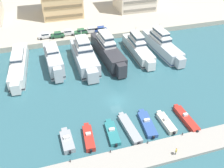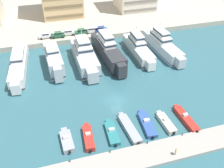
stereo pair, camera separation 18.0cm
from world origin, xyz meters
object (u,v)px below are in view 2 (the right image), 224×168
Objects in this scene: car_white_center at (91,30)px; pedestrian_mid_deck at (176,151)px; car_white_far_left at (45,35)px; car_green_center_left at (81,31)px; yacht_charcoal_center_left at (108,50)px; yacht_silver_center_right at (162,44)px; yacht_silver_mid_left at (85,56)px; motorboat_cream_center_right at (166,123)px; motorboat_red_left at (88,137)px; yacht_white_far_left at (19,64)px; motorboat_blue_center at (147,124)px; motorboat_grey_far_left at (67,141)px; motorboat_red_mid_right at (186,119)px; yacht_silver_left at (54,60)px; yacht_white_center at (138,48)px; car_blue_center_right at (101,29)px; motorboat_grey_center_left at (129,128)px; motorboat_teal_mid_left at (112,132)px; car_white_mid_left at (68,32)px; car_green_left at (58,35)px.

car_white_center is 2.68× the size of pedestrian_mid_deck.
car_green_center_left is (11.07, -0.32, 0.00)m from car_white_far_left.
car_white_far_left is at bearing 136.67° from yacht_charcoal_center_left.
yacht_silver_mid_left is at bearing -178.52° from yacht_silver_center_right.
car_white_center is (-5.56, 43.00, 2.09)m from motorboat_cream_center_right.
yacht_white_far_left is at bearing 113.38° from motorboat_red_left.
motorboat_blue_center is at bearing -87.47° from car_white_center.
motorboat_grey_far_left is 0.93× the size of motorboat_cream_center_right.
yacht_silver_mid_left is 29.43m from motorboat_cream_center_right.
motorboat_red_mid_right is at bearing -2.20° from motorboat_grey_far_left.
yacht_white_far_left is at bearing 133.87° from motorboat_cream_center_right.
yacht_silver_left is at bearing -86.20° from car_white_far_left.
yacht_charcoal_center_left is 1.14× the size of yacht_white_center.
car_blue_center_right is (8.43, 15.31, 0.11)m from yacht_silver_mid_left.
motorboat_grey_center_left is 7.51m from motorboat_cream_center_right.
car_blue_center_right is (8.60, 42.05, 2.18)m from motorboat_teal_mid_left.
yacht_silver_left is 28.13m from motorboat_teal_mid_left.
pedestrian_mid_deck is (-6.32, -7.42, 1.04)m from motorboat_red_mid_right.
car_white_center is (14.43, 0.02, 0.00)m from car_white_far_left.
yacht_silver_center_right is at bearing -31.27° from car_white_mid_left.
motorboat_cream_center_right reaches higher than motorboat_blue_center.
motorboat_grey_far_left is at bearing -119.39° from yacht_charcoal_center_left.
motorboat_cream_center_right is (3.70, -0.86, 0.08)m from motorboat_blue_center.
motorboat_cream_center_right is (10.98, -0.57, 0.10)m from motorboat_teal_mid_left.
motorboat_grey_center_left is at bearing -78.13° from car_green_left.
car_white_center reaches higher than motorboat_cream_center_right.
motorboat_red_left is 11.83m from motorboat_blue_center.
car_white_mid_left is at bearing 97.78° from yacht_silver_mid_left.
motorboat_teal_mid_left is at bearing -59.32° from yacht_white_far_left.
motorboat_red_left is 1.65× the size of car_white_far_left.
yacht_silver_mid_left is 35.93m from pedestrian_mid_deck.
yacht_silver_mid_left is at bearing -173.77° from yacht_charcoal_center_left.
yacht_charcoal_center_left is 5.19× the size of car_white_far_left.
yacht_white_center is at bearing 72.57° from motorboat_blue_center.
car_green_center_left is (-5.23, 41.80, 2.17)m from motorboat_blue_center.
car_blue_center_right reaches higher than pedestrian_mid_deck.
yacht_white_center reaches higher than yacht_white_far_left.
yacht_silver_mid_left reaches higher than car_white_far_left.
car_green_left is at bearing 101.87° from motorboat_grey_center_left.
motorboat_teal_mid_left is 42.25m from car_green_left.
yacht_silver_left reaches higher than car_green_left.
yacht_silver_left reaches higher than car_green_center_left.
car_blue_center_right is at bearing 28.30° from yacht_white_far_left.
motorboat_blue_center is at bearing -89.05° from yacht_charcoal_center_left.
car_white_far_left is 14.43m from car_white_center.
yacht_silver_mid_left is 2.85× the size of motorboat_teal_mid_left.
yacht_silver_center_right reaches higher than yacht_white_center.
car_green_center_left is at bearing 75.86° from motorboat_grey_far_left.
pedestrian_mid_deck is (-14.30, -35.42, -0.68)m from yacht_silver_center_right.
car_green_center_left is 2.62× the size of pedestrian_mid_deck.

